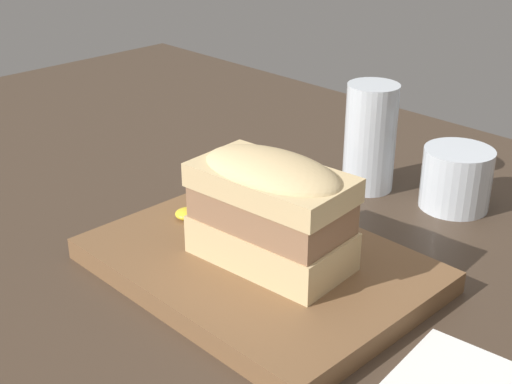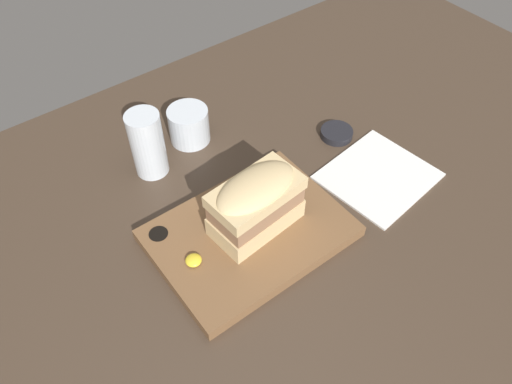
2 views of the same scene
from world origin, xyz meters
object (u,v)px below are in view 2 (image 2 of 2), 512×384
(napkin, at_px, (378,176))
(condiment_dish, at_px, (337,133))
(sandwich, at_px, (256,202))
(water_glass, at_px, (148,148))
(wine_glass, at_px, (189,127))
(serving_board, at_px, (249,233))

(napkin, height_order, condiment_dish, condiment_dish)
(sandwich, xyz_separation_m, water_glass, (-0.06, 0.23, -0.02))
(wine_glass, xyz_separation_m, condiment_dish, (0.23, -0.17, -0.02))
(condiment_dish, bearing_deg, serving_board, -161.77)
(serving_board, height_order, condiment_dish, serving_board)
(water_glass, relative_size, wine_glass, 1.64)
(water_glass, height_order, wine_glass, water_glass)
(condiment_dish, bearing_deg, water_glass, 157.52)
(water_glass, bearing_deg, napkin, -39.77)
(sandwich, relative_size, napkin, 0.75)
(serving_board, bearing_deg, water_glass, 101.98)
(serving_board, relative_size, sandwich, 2.03)
(sandwich, distance_m, water_glass, 0.24)
(napkin, relative_size, condiment_dish, 3.19)
(wine_glass, xyz_separation_m, napkin, (0.22, -0.29, -0.03))
(napkin, bearing_deg, serving_board, 172.95)
(serving_board, distance_m, napkin, 0.27)
(water_glass, bearing_deg, wine_glass, 16.07)
(wine_glass, bearing_deg, sandwich, -97.87)
(sandwich, distance_m, napkin, 0.27)
(sandwich, relative_size, condiment_dish, 2.38)
(sandwich, height_order, wine_glass, sandwich)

